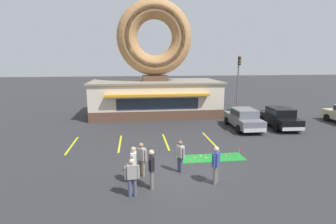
{
  "coord_description": "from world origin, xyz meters",
  "views": [
    {
      "loc": [
        -1.96,
        -11.52,
        5.28
      ],
      "look_at": [
        0.19,
        5.0,
        2.0
      ],
      "focal_mm": 28.0,
      "sensor_mm": 36.0,
      "label": 1
    }
  ],
  "objects_px": {
    "pedestrian_hooded_kid": "(132,176)",
    "pedestrian_crossing_woman": "(180,155)",
    "traffic_light_pole": "(238,75)",
    "car_black": "(279,117)",
    "pedestrian_blue_sweater_man": "(141,158)",
    "trash_bin": "(230,114)",
    "car_grey": "(244,118)",
    "pedestrian_beanie_man": "(152,167)",
    "pedestrian_leather_jacket_man": "(134,163)",
    "pedestrian_clipboard_woman": "(216,163)",
    "golf_ball": "(195,158)",
    "putting_flag_pin": "(240,150)"
  },
  "relations": [
    {
      "from": "car_black",
      "to": "pedestrian_crossing_woman",
      "type": "bearing_deg",
      "value": -141.47
    },
    {
      "from": "golf_ball",
      "to": "pedestrian_hooded_kid",
      "type": "relative_size",
      "value": 0.03
    },
    {
      "from": "pedestrian_hooded_kid",
      "to": "pedestrian_leather_jacket_man",
      "type": "relative_size",
      "value": 0.94
    },
    {
      "from": "trash_bin",
      "to": "pedestrian_crossing_woman",
      "type": "bearing_deg",
      "value": -121.14
    },
    {
      "from": "car_black",
      "to": "trash_bin",
      "type": "height_order",
      "value": "car_black"
    },
    {
      "from": "pedestrian_blue_sweater_man",
      "to": "putting_flag_pin",
      "type": "bearing_deg",
      "value": 17.31
    },
    {
      "from": "pedestrian_leather_jacket_man",
      "to": "trash_bin",
      "type": "xyz_separation_m",
      "value": [
        8.79,
        11.82,
        -0.43
      ]
    },
    {
      "from": "traffic_light_pole",
      "to": "trash_bin",
      "type": "bearing_deg",
      "value": -117.1
    },
    {
      "from": "pedestrian_hooded_kid",
      "to": "car_grey",
      "type": "bearing_deg",
      "value": 47.74
    },
    {
      "from": "trash_bin",
      "to": "pedestrian_beanie_man",
      "type": "bearing_deg",
      "value": -123.03
    },
    {
      "from": "car_black",
      "to": "pedestrian_crossing_woman",
      "type": "relative_size",
      "value": 2.98
    },
    {
      "from": "pedestrian_clipboard_woman",
      "to": "pedestrian_crossing_woman",
      "type": "relative_size",
      "value": 1.08
    },
    {
      "from": "golf_ball",
      "to": "pedestrian_leather_jacket_man",
      "type": "relative_size",
      "value": 0.03
    },
    {
      "from": "car_black",
      "to": "pedestrian_hooded_kid",
      "type": "distance_m",
      "value": 15.05
    },
    {
      "from": "pedestrian_leather_jacket_man",
      "to": "pedestrian_beanie_man",
      "type": "xyz_separation_m",
      "value": [
        0.74,
        -0.57,
        0.02
      ]
    },
    {
      "from": "car_grey",
      "to": "pedestrian_blue_sweater_man",
      "type": "xyz_separation_m",
      "value": [
        -8.22,
        -7.64,
        0.01
      ]
    },
    {
      "from": "pedestrian_blue_sweater_man",
      "to": "pedestrian_crossing_woman",
      "type": "height_order",
      "value": "pedestrian_blue_sweater_man"
    },
    {
      "from": "pedestrian_hooded_kid",
      "to": "pedestrian_blue_sweater_man",
      "type": "bearing_deg",
      "value": 77.46
    },
    {
      "from": "putting_flag_pin",
      "to": "golf_ball",
      "type": "bearing_deg",
      "value": 177.3
    },
    {
      "from": "golf_ball",
      "to": "traffic_light_pole",
      "type": "relative_size",
      "value": 0.01
    },
    {
      "from": "pedestrian_blue_sweater_man",
      "to": "pedestrian_clipboard_woman",
      "type": "bearing_deg",
      "value": -20.79
    },
    {
      "from": "car_grey",
      "to": "trash_bin",
      "type": "height_order",
      "value": "car_grey"
    },
    {
      "from": "pedestrian_leather_jacket_man",
      "to": "pedestrian_beanie_man",
      "type": "height_order",
      "value": "pedestrian_beanie_man"
    },
    {
      "from": "pedestrian_clipboard_woman",
      "to": "car_black",
      "type": "bearing_deg",
      "value": 47.73
    },
    {
      "from": "pedestrian_blue_sweater_man",
      "to": "pedestrian_leather_jacket_man",
      "type": "distance_m",
      "value": 0.8
    },
    {
      "from": "car_black",
      "to": "traffic_light_pole",
      "type": "bearing_deg",
      "value": 88.54
    },
    {
      "from": "pedestrian_blue_sweater_man",
      "to": "trash_bin",
      "type": "relative_size",
      "value": 1.64
    },
    {
      "from": "car_black",
      "to": "pedestrian_blue_sweater_man",
      "type": "distance_m",
      "value": 13.6
    },
    {
      "from": "putting_flag_pin",
      "to": "trash_bin",
      "type": "distance_m",
      "value": 9.85
    },
    {
      "from": "putting_flag_pin",
      "to": "car_grey",
      "type": "bearing_deg",
      "value": 65.17
    },
    {
      "from": "car_black",
      "to": "pedestrian_crossing_woman",
      "type": "distance_m",
      "value": 11.99
    },
    {
      "from": "car_grey",
      "to": "pedestrian_hooded_kid",
      "type": "relative_size",
      "value": 2.92
    },
    {
      "from": "car_grey",
      "to": "pedestrian_blue_sweater_man",
      "type": "bearing_deg",
      "value": -137.09
    },
    {
      "from": "pedestrian_leather_jacket_man",
      "to": "pedestrian_clipboard_woman",
      "type": "height_order",
      "value": "pedestrian_clipboard_woman"
    },
    {
      "from": "traffic_light_pole",
      "to": "putting_flag_pin",
      "type": "bearing_deg",
      "value": -111.37
    },
    {
      "from": "pedestrian_blue_sweater_man",
      "to": "pedestrian_beanie_man",
      "type": "xyz_separation_m",
      "value": [
        0.39,
        -1.28,
        0.06
      ]
    },
    {
      "from": "pedestrian_hooded_kid",
      "to": "pedestrian_leather_jacket_man",
      "type": "distance_m",
      "value": 1.15
    },
    {
      "from": "car_grey",
      "to": "trash_bin",
      "type": "xyz_separation_m",
      "value": [
        0.22,
        3.46,
        -0.37
      ]
    },
    {
      "from": "pedestrian_beanie_man",
      "to": "pedestrian_crossing_woman",
      "type": "relative_size",
      "value": 1.09
    },
    {
      "from": "pedestrian_hooded_kid",
      "to": "pedestrian_crossing_woman",
      "type": "bearing_deg",
      "value": 42.3
    },
    {
      "from": "pedestrian_leather_jacket_man",
      "to": "pedestrian_hooded_kid",
      "type": "bearing_deg",
      "value": -93.39
    },
    {
      "from": "pedestrian_beanie_man",
      "to": "golf_ball",
      "type": "bearing_deg",
      "value": 50.11
    },
    {
      "from": "pedestrian_leather_jacket_man",
      "to": "traffic_light_pole",
      "type": "height_order",
      "value": "traffic_light_pole"
    },
    {
      "from": "pedestrian_blue_sweater_man",
      "to": "pedestrian_beanie_man",
      "type": "distance_m",
      "value": 1.34
    },
    {
      "from": "putting_flag_pin",
      "to": "pedestrian_blue_sweater_man",
      "type": "height_order",
      "value": "pedestrian_blue_sweater_man"
    },
    {
      "from": "pedestrian_leather_jacket_man",
      "to": "pedestrian_crossing_woman",
      "type": "distance_m",
      "value": 2.38
    },
    {
      "from": "traffic_light_pole",
      "to": "car_black",
      "type": "bearing_deg",
      "value": -91.46
    },
    {
      "from": "golf_ball",
      "to": "trash_bin",
      "type": "bearing_deg",
      "value": 59.54
    },
    {
      "from": "putting_flag_pin",
      "to": "pedestrian_blue_sweater_man",
      "type": "xyz_separation_m",
      "value": [
        -5.48,
        -1.71,
        0.44
      ]
    },
    {
      "from": "pedestrian_blue_sweater_man",
      "to": "pedestrian_leather_jacket_man",
      "type": "relative_size",
      "value": 0.96
    }
  ]
}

